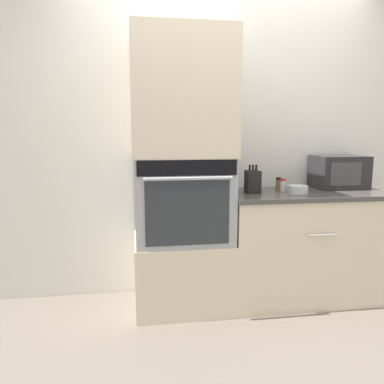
# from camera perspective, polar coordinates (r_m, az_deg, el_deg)

# --- Properties ---
(ground_plane) EXTENTS (12.00, 12.00, 0.00)m
(ground_plane) POSITION_cam_1_polar(r_m,az_deg,el_deg) (2.90, 6.93, -18.65)
(ground_plane) COLOR #6B6056
(wall_back) EXTENTS (8.00, 0.05, 2.50)m
(wall_back) POSITION_cam_1_polar(r_m,az_deg,el_deg) (3.18, 4.30, 7.30)
(wall_back) COLOR silver
(wall_back) RESTS_ON ground_plane
(oven_cabinet_base) EXTENTS (0.73, 0.60, 0.54)m
(oven_cabinet_base) POSITION_cam_1_polar(r_m,az_deg,el_deg) (2.99, -1.46, -12.05)
(oven_cabinet_base) COLOR beige
(oven_cabinet_base) RESTS_ON ground_plane
(wall_oven) EXTENTS (0.71, 0.64, 0.63)m
(wall_oven) POSITION_cam_1_polar(r_m,az_deg,el_deg) (2.83, -1.50, -1.00)
(wall_oven) COLOR #9EA0A5
(wall_oven) RESTS_ON oven_cabinet_base
(oven_cabinet_upper) EXTENTS (0.73, 0.60, 0.89)m
(oven_cabinet_upper) POSITION_cam_1_polar(r_m,az_deg,el_deg) (2.81, -1.58, 14.47)
(oven_cabinet_upper) COLOR beige
(oven_cabinet_upper) RESTS_ON wall_oven
(counter_unit) EXTENTS (1.28, 0.63, 0.88)m
(counter_unit) POSITION_cam_1_polar(r_m,az_deg,el_deg) (3.21, 16.63, -7.69)
(counter_unit) COLOR beige
(counter_unit) RESTS_ON ground_plane
(microwave) EXTENTS (0.41, 0.31, 0.27)m
(microwave) POSITION_cam_1_polar(r_m,az_deg,el_deg) (3.37, 21.47, 2.86)
(microwave) COLOR #232326
(microwave) RESTS_ON counter_unit
(knife_block) EXTENTS (0.10, 0.12, 0.22)m
(knife_block) POSITION_cam_1_polar(r_m,az_deg,el_deg) (2.92, 9.22, 1.58)
(knife_block) COLOR black
(knife_block) RESTS_ON counter_unit
(bowl) EXTENTS (0.15, 0.15, 0.06)m
(bowl) POSITION_cam_1_polar(r_m,az_deg,el_deg) (3.00, 15.84, 0.40)
(bowl) COLOR silver
(bowl) RESTS_ON counter_unit
(condiment_jar_near) EXTENTS (0.05, 0.05, 0.11)m
(condiment_jar_near) POSITION_cam_1_polar(r_m,az_deg,el_deg) (3.04, 8.52, 1.24)
(condiment_jar_near) COLOR silver
(condiment_jar_near) RESTS_ON counter_unit
(condiment_jar_mid) EXTENTS (0.04, 0.04, 0.10)m
(condiment_jar_mid) POSITION_cam_1_polar(r_m,az_deg,el_deg) (3.06, 13.70, 1.04)
(condiment_jar_mid) COLOR silver
(condiment_jar_mid) RESTS_ON counter_unit
(condiment_jar_far) EXTENTS (0.05, 0.05, 0.10)m
(condiment_jar_far) POSITION_cam_1_polar(r_m,az_deg,el_deg) (3.18, 13.06, 1.30)
(condiment_jar_far) COLOR brown
(condiment_jar_far) RESTS_ON counter_unit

